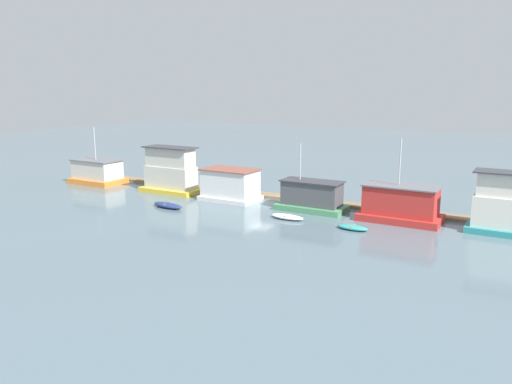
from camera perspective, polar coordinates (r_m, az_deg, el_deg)
ground_plane at (r=52.12m, az=0.55°, el=-1.31°), size 200.00×200.00×0.00m
dock_walkway at (r=54.90m, az=2.21°, el=-0.49°), size 59.60×1.82×0.30m
houseboat_orange at (r=65.97m, az=-17.66°, el=2.17°), size 6.62×4.13×7.07m
houseboat_yellow at (r=58.33m, az=-9.72°, el=2.30°), size 7.08×3.52×5.25m
houseboat_white at (r=53.49m, az=-2.96°, el=0.82°), size 6.07×3.95×3.38m
houseboat_green at (r=49.27m, az=6.38°, el=-0.54°), size 6.75×3.48×6.53m
houseboat_red at (r=46.85m, az=16.20°, el=-1.34°), size 7.24×4.06×7.49m
houseboat_teal at (r=45.81m, az=26.55°, el=-1.45°), size 5.67×3.21×5.17m
dinghy_navy at (r=51.00m, az=-10.06°, el=-1.50°), size 3.90×1.76×0.50m
dinghy_white at (r=46.01m, az=3.59°, el=-2.84°), size 3.35×1.45×0.42m
dinghy_teal at (r=43.29m, az=10.98°, el=-3.99°), size 2.79×1.33×0.40m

